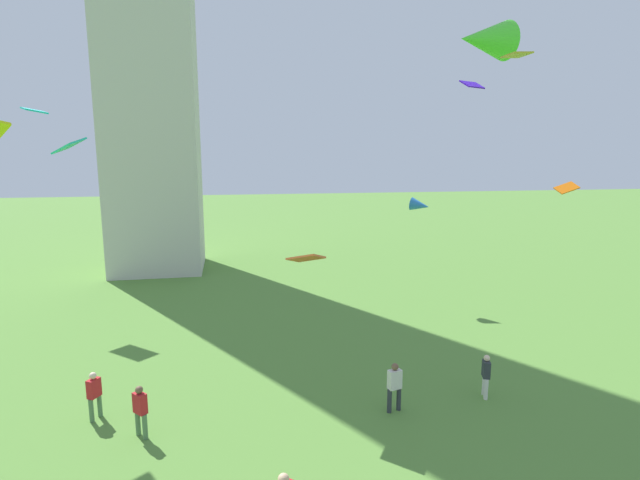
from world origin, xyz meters
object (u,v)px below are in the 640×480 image
person_4 (486,373)px  kite_flying_1 (306,258)px  kite_flying_4 (34,110)px  kite_flying_0 (484,40)px  kite_flying_10 (69,146)px  kite_flying_3 (420,205)px  kite_flying_8 (567,188)px  person_5 (395,384)px  person_1 (94,393)px  person_0 (140,408)px  kite_flying_5 (472,85)px  kite_flying_2 (517,55)px

person_4 → kite_flying_1: size_ratio=1.17×
person_4 → kite_flying_4: size_ratio=1.24×
kite_flying_0 → kite_flying_10: 21.64m
kite_flying_3 → kite_flying_8: (10.51, 0.91, 0.86)m
kite_flying_0 → kite_flying_4: (-17.33, 1.22, -2.97)m
person_5 → kite_flying_3: bearing=49.6°
person_5 → kite_flying_4: bearing=141.9°
person_1 → kite_flying_0: bearing=130.2°
person_0 → person_4: person_0 is taller
person_4 → kite_flying_0: 13.12m
person_5 → kite_flying_10: bearing=119.8°
kite_flying_1 → kite_flying_0: bearing=60.7°
kite_flying_4 → kite_flying_10: bearing=-19.7°
kite_flying_1 → kite_flying_10: size_ratio=0.71×
kite_flying_10 → person_1: bearing=-35.4°
kite_flying_3 → kite_flying_4: size_ratio=1.08×
person_1 → person_4: bearing=115.5°
person_5 → kite_flying_4: 16.49m
kite_flying_0 → kite_flying_5: 9.94m
kite_flying_8 → person_1: bearing=-152.1°
person_0 → kite_flying_10: size_ratio=0.87×
person_1 → kite_flying_2: 18.92m
person_4 → person_5: (-3.64, -0.33, 0.08)m
kite_flying_8 → kite_flying_10: bearing=-177.8°
kite_flying_3 → kite_flying_2: bearing=-144.8°
kite_flying_8 → person_4: bearing=-130.8°
person_4 → kite_flying_5: bearing=-5.0°
person_5 → kite_flying_3: size_ratio=1.24×
kite_flying_5 → kite_flying_8: 9.46m
kite_flying_0 → kite_flying_1: 11.59m
person_5 → kite_flying_3: kite_flying_3 is taller
person_4 → kite_flying_8: kite_flying_8 is taller
kite_flying_1 → kite_flying_3: kite_flying_3 is taller
kite_flying_10 → person_0: bearing=-30.7°
person_0 → kite_flying_0: (13.28, 4.09, 12.45)m
person_1 → kite_flying_10: kite_flying_10 is taller
person_1 → person_5: bearing=112.0°
person_4 → kite_flying_8: 18.90m
person_4 → kite_flying_2: kite_flying_2 is taller
kite_flying_3 → kite_flying_0: bearing=-146.6°
person_5 → kite_flying_10: (-13.87, 14.04, 8.36)m
kite_flying_1 → kite_flying_4: size_ratio=1.06×
kite_flying_5 → kite_flying_8: (7.06, 0.01, -6.28)m
person_4 → kite_flying_10: 23.79m
person_0 → kite_flying_5: size_ratio=1.12×
kite_flying_1 → kite_flying_8: size_ratio=1.07×
person_1 → kite_flying_4: kite_flying_4 is taller
kite_flying_2 → kite_flying_4: size_ratio=0.83×
kite_flying_0 → kite_flying_3: size_ratio=1.80×
person_0 → person_1: bearing=-172.2°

